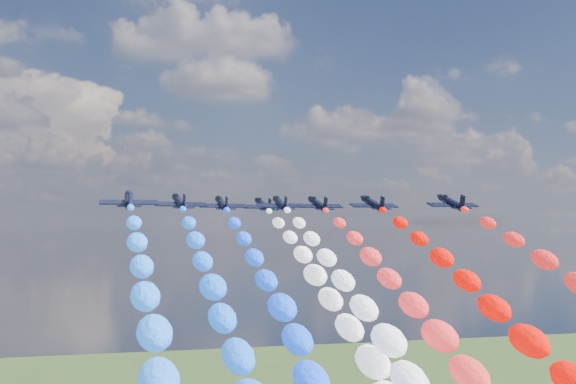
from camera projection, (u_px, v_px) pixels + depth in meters
name	position (u px, v px, depth m)	size (l,w,h in m)	color
jet_0	(129.00, 200.00, 125.64)	(9.42, 12.64, 2.78)	black
jet_1	(179.00, 202.00, 138.54)	(9.42, 12.64, 2.78)	black
jet_2	(222.00, 204.00, 150.35)	(9.42, 12.64, 2.78)	black
trail_2	(304.00, 379.00, 92.99)	(5.45, 111.99, 48.29)	#1246FF
jet_3	(280.00, 203.00, 149.91)	(9.42, 12.64, 2.78)	black
trail_3	(399.00, 380.00, 92.56)	(5.45, 111.99, 48.29)	white
jet_4	(263.00, 205.00, 161.78)	(9.42, 12.64, 2.78)	black
trail_4	(359.00, 362.00, 104.42)	(5.45, 111.99, 48.29)	white
jet_5	(318.00, 204.00, 153.50)	(9.42, 12.64, 2.78)	black
trail_5	(455.00, 374.00, 96.15)	(5.45, 111.99, 48.29)	red
jet_6	(373.00, 203.00, 149.53)	(9.42, 12.64, 2.78)	black
trail_6	(550.00, 380.00, 92.17)	(5.45, 111.99, 48.29)	red
jet_7	(451.00, 203.00, 143.02)	(9.42, 12.64, 2.78)	black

